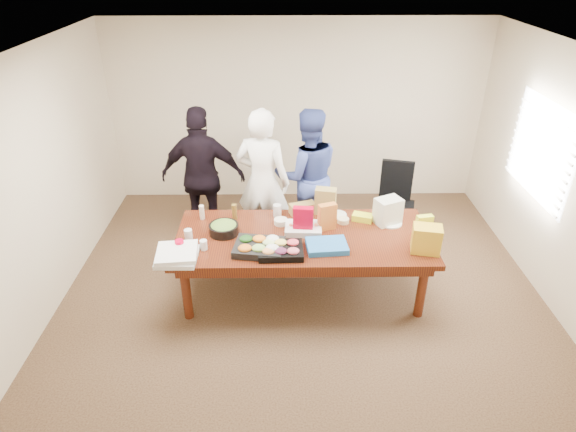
{
  "coord_description": "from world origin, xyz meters",
  "views": [
    {
      "loc": [
        -0.22,
        -4.55,
        3.57
      ],
      "look_at": [
        -0.17,
        0.1,
        0.94
      ],
      "focal_mm": 30.37,
      "sensor_mm": 36.0,
      "label": 1
    }
  ],
  "objects_px": {
    "sheet_cake": "(303,228)",
    "salad_bowl": "(224,229)",
    "office_chair": "(397,205)",
    "person_center": "(263,182)",
    "conference_table": "(303,264)",
    "person_right": "(307,176)"
  },
  "relations": [
    {
      "from": "office_chair",
      "to": "salad_bowl",
      "type": "xyz_separation_m",
      "value": [
        -2.18,
        -1.09,
        0.3
      ]
    },
    {
      "from": "person_right",
      "to": "sheet_cake",
      "type": "distance_m",
      "value": 1.15
    },
    {
      "from": "conference_table",
      "to": "person_right",
      "type": "bearing_deg",
      "value": 85.32
    },
    {
      "from": "person_center",
      "to": "sheet_cake",
      "type": "relative_size",
      "value": 4.72
    },
    {
      "from": "office_chair",
      "to": "salad_bowl",
      "type": "distance_m",
      "value": 2.46
    },
    {
      "from": "person_right",
      "to": "salad_bowl",
      "type": "bearing_deg",
      "value": 41.52
    },
    {
      "from": "sheet_cake",
      "to": "person_center",
      "type": "bearing_deg",
      "value": 121.56
    },
    {
      "from": "office_chair",
      "to": "person_right",
      "type": "distance_m",
      "value": 1.27
    },
    {
      "from": "conference_table",
      "to": "person_right",
      "type": "distance_m",
      "value": 1.35
    },
    {
      "from": "person_right",
      "to": "salad_bowl",
      "type": "xyz_separation_m",
      "value": [
        -0.98,
        -1.17,
        -0.1
      ]
    },
    {
      "from": "sheet_cake",
      "to": "salad_bowl",
      "type": "height_order",
      "value": "salad_bowl"
    },
    {
      "from": "office_chair",
      "to": "sheet_cake",
      "type": "height_order",
      "value": "office_chair"
    },
    {
      "from": "sheet_cake",
      "to": "salad_bowl",
      "type": "xyz_separation_m",
      "value": [
        -0.88,
        -0.03,
        0.02
      ]
    },
    {
      "from": "office_chair",
      "to": "person_center",
      "type": "bearing_deg",
      "value": -158.61
    },
    {
      "from": "office_chair",
      "to": "salad_bowl",
      "type": "relative_size",
      "value": 3.08
    },
    {
      "from": "conference_table",
      "to": "sheet_cake",
      "type": "relative_size",
      "value": 6.96
    },
    {
      "from": "conference_table",
      "to": "office_chair",
      "type": "xyz_separation_m",
      "value": [
        1.31,
        1.15,
        0.13
      ]
    },
    {
      "from": "salad_bowl",
      "to": "office_chair",
      "type": "bearing_deg",
      "value": 26.53
    },
    {
      "from": "office_chair",
      "to": "person_center",
      "type": "distance_m",
      "value": 1.84
    },
    {
      "from": "person_center",
      "to": "salad_bowl",
      "type": "bearing_deg",
      "value": 82.21
    },
    {
      "from": "conference_table",
      "to": "sheet_cake",
      "type": "distance_m",
      "value": 0.42
    },
    {
      "from": "office_chair",
      "to": "person_right",
      "type": "xyz_separation_m",
      "value": [
        -1.21,
        0.09,
        0.4
      ]
    }
  ]
}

